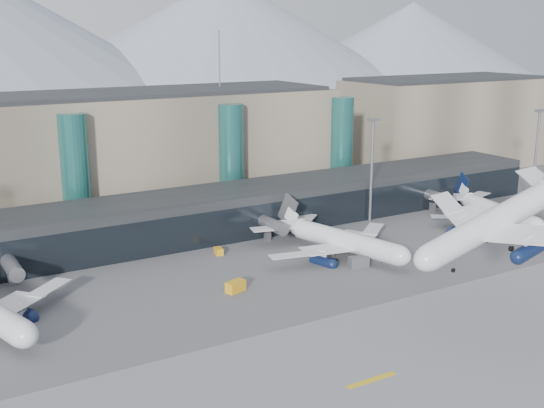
{
  "coord_description": "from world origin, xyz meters",
  "views": [
    {
      "loc": [
        -74.03,
        -79.75,
        45.78
      ],
      "look_at": [
        -7.74,
        32.0,
        12.76
      ],
      "focal_mm": 45.0,
      "sensor_mm": 36.0,
      "label": 1
    }
  ],
  "objects_px": {
    "lightmast_right": "(536,151)",
    "veh_g": "(350,234)",
    "jet_parked_right": "(491,205)",
    "veh_b": "(219,251)",
    "veh_d": "(369,234)",
    "veh_e": "(485,224)",
    "veh_h": "(236,286)",
    "hero_jet": "(507,211)",
    "veh_a": "(17,316)",
    "lightmast_mid": "(372,164)",
    "jet_parked_mid": "(332,232)",
    "veh_c": "(359,262)"
  },
  "relations": [
    {
      "from": "jet_parked_right",
      "to": "veh_g",
      "type": "relative_size",
      "value": 13.43
    },
    {
      "from": "veh_g",
      "to": "veh_h",
      "type": "height_order",
      "value": "veh_h"
    },
    {
      "from": "jet_parked_mid",
      "to": "veh_g",
      "type": "distance_m",
      "value": 12.86
    },
    {
      "from": "lightmast_right",
      "to": "veh_e",
      "type": "relative_size",
      "value": 9.31
    },
    {
      "from": "veh_e",
      "to": "veh_g",
      "type": "bearing_deg",
      "value": -176.34
    },
    {
      "from": "lightmast_right",
      "to": "veh_b",
      "type": "xyz_separation_m",
      "value": [
        -93.89,
        3.74,
        -13.71
      ]
    },
    {
      "from": "hero_jet",
      "to": "veh_b",
      "type": "bearing_deg",
      "value": 113.01
    },
    {
      "from": "hero_jet",
      "to": "veh_a",
      "type": "xyz_separation_m",
      "value": [
        -65.27,
        41.56,
        -18.38
      ]
    },
    {
      "from": "veh_d",
      "to": "veh_h",
      "type": "height_order",
      "value": "veh_h"
    },
    {
      "from": "veh_e",
      "to": "veh_g",
      "type": "xyz_separation_m",
      "value": [
        -32.63,
        10.14,
        -0.01
      ]
    },
    {
      "from": "veh_d",
      "to": "lightmast_right",
      "type": "bearing_deg",
      "value": -26.42
    },
    {
      "from": "veh_b",
      "to": "veh_c",
      "type": "distance_m",
      "value": 29.7
    },
    {
      "from": "veh_d",
      "to": "veh_e",
      "type": "bearing_deg",
      "value": -43.79
    },
    {
      "from": "hero_jet",
      "to": "veh_b",
      "type": "xyz_separation_m",
      "value": [
        -21.93,
        55.39,
        -18.5
      ]
    },
    {
      "from": "jet_parked_right",
      "to": "veh_b",
      "type": "bearing_deg",
      "value": 91.41
    },
    {
      "from": "veh_d",
      "to": "veh_g",
      "type": "height_order",
      "value": "veh_d"
    },
    {
      "from": "veh_h",
      "to": "veh_g",
      "type": "bearing_deg",
      "value": 4.76
    },
    {
      "from": "jet_parked_right",
      "to": "veh_h",
      "type": "xyz_separation_m",
      "value": [
        -75.99,
        -9.33,
        -3.32
      ]
    },
    {
      "from": "veh_b",
      "to": "veh_c",
      "type": "height_order",
      "value": "veh_c"
    },
    {
      "from": "jet_parked_right",
      "to": "veh_b",
      "type": "relative_size",
      "value": 14.43
    },
    {
      "from": "lightmast_right",
      "to": "veh_g",
      "type": "bearing_deg",
      "value": -179.49
    },
    {
      "from": "lightmast_mid",
      "to": "veh_g",
      "type": "height_order",
      "value": "lightmast_mid"
    },
    {
      "from": "veh_b",
      "to": "veh_c",
      "type": "relative_size",
      "value": 0.63
    },
    {
      "from": "veh_b",
      "to": "veh_h",
      "type": "xyz_separation_m",
      "value": [
        -6.82,
        -20.65,
        0.3
      ]
    },
    {
      "from": "veh_g",
      "to": "veh_h",
      "type": "bearing_deg",
      "value": -98.46
    },
    {
      "from": "lightmast_right",
      "to": "veh_c",
      "type": "height_order",
      "value": "lightmast_right"
    },
    {
      "from": "jet_parked_mid",
      "to": "veh_d",
      "type": "xyz_separation_m",
      "value": [
        13.48,
        4.2,
        -3.67
      ]
    },
    {
      "from": "lightmast_right",
      "to": "veh_g",
      "type": "relative_size",
      "value": 9.7
    },
    {
      "from": "hero_jet",
      "to": "veh_a",
      "type": "relative_size",
      "value": 12.03
    },
    {
      "from": "jet_parked_right",
      "to": "veh_a",
      "type": "xyz_separation_m",
      "value": [
        -112.5,
        -2.51,
        -3.49
      ]
    },
    {
      "from": "jet_parked_mid",
      "to": "veh_c",
      "type": "relative_size",
      "value": 9.65
    },
    {
      "from": "veh_d",
      "to": "veh_a",
      "type": "bearing_deg",
      "value": 155.32
    },
    {
      "from": "lightmast_mid",
      "to": "veh_c",
      "type": "height_order",
      "value": "lightmast_mid"
    },
    {
      "from": "hero_jet",
      "to": "veh_h",
      "type": "xyz_separation_m",
      "value": [
        -28.76,
        34.74,
        -18.2
      ]
    },
    {
      "from": "veh_c",
      "to": "veh_e",
      "type": "xyz_separation_m",
      "value": [
        43.57,
        7.11,
        -0.3
      ]
    },
    {
      "from": "jet_parked_mid",
      "to": "veh_b",
      "type": "xyz_separation_m",
      "value": [
        -21.26,
        11.26,
        -3.87
      ]
    },
    {
      "from": "hero_jet",
      "to": "veh_d",
      "type": "xyz_separation_m",
      "value": [
        12.81,
        48.33,
        -18.31
      ]
    },
    {
      "from": "veh_g",
      "to": "veh_d",
      "type": "bearing_deg",
      "value": 18.97
    },
    {
      "from": "veh_c",
      "to": "veh_d",
      "type": "xyz_separation_m",
      "value": [
        14.31,
        14.49,
        -0.18
      ]
    },
    {
      "from": "veh_b",
      "to": "veh_g",
      "type": "bearing_deg",
      "value": -87.2
    },
    {
      "from": "hero_jet",
      "to": "jet_parked_mid",
      "type": "relative_size",
      "value": 0.94
    },
    {
      "from": "lightmast_mid",
      "to": "veh_d",
      "type": "bearing_deg",
      "value": -128.92
    },
    {
      "from": "veh_b",
      "to": "veh_e",
      "type": "bearing_deg",
      "value": -92.12
    },
    {
      "from": "veh_d",
      "to": "veh_h",
      "type": "distance_m",
      "value": 43.73
    },
    {
      "from": "veh_e",
      "to": "veh_d",
      "type": "bearing_deg",
      "value": -173.22
    },
    {
      "from": "veh_d",
      "to": "veh_c",
      "type": "bearing_deg",
      "value": -164.28
    },
    {
      "from": "jet_parked_right",
      "to": "veh_c",
      "type": "bearing_deg",
      "value": 112.55
    },
    {
      "from": "lightmast_right",
      "to": "veh_h",
      "type": "xyz_separation_m",
      "value": [
        -100.71,
        -16.91,
        -13.41
      ]
    },
    {
      "from": "lightmast_right",
      "to": "veh_d",
      "type": "distance_m",
      "value": 60.76
    },
    {
      "from": "lightmast_mid",
      "to": "hero_jet",
      "type": "relative_size",
      "value": 0.72
    }
  ]
}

